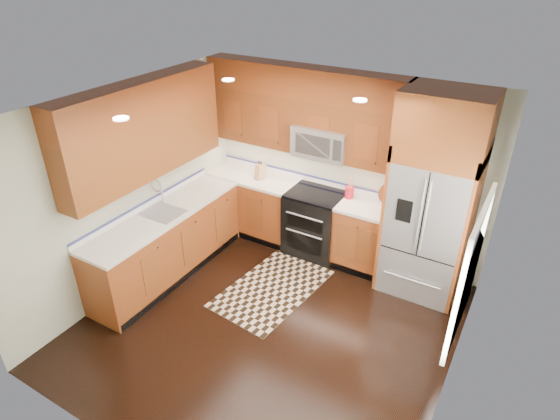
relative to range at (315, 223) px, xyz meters
The scene contains 16 objects.
ground 1.75m from the range, 81.47° to the right, with size 4.00×4.00×0.00m, color black.
wall_back 0.93m from the range, 53.04° to the left, with size 4.00×0.02×2.60m, color silver.
wall_left 2.56m from the range, 136.38° to the right, with size 0.02×4.00×2.60m, color silver.
wall_right 2.92m from the range, 36.55° to the right, with size 0.02×4.00×2.60m, color silver.
window 2.83m from the range, 33.39° to the right, with size 0.04×1.10×1.30m.
base_cabinets 1.25m from the range, 141.90° to the right, with size 2.85×3.00×0.90m.
countertop 1.16m from the range, 142.09° to the right, with size 2.86×3.01×0.04m.
upper_cabinets 1.89m from the range, 147.22° to the right, with size 2.85×3.00×1.15m.
range is the anchor object (origin of this frame).
microwave 1.20m from the range, 90.19° to the left, with size 0.76×0.40×0.42m.
refrigerator 1.76m from the range, ahead, with size 0.98×0.75×2.60m.
sink_faucet 2.13m from the range, 135.87° to the right, with size 0.54×0.44×0.37m.
rug 1.17m from the range, 93.27° to the right, with size 0.95×1.58×0.01m, color black.
knife_block 1.10m from the range, behind, with size 0.12×0.15×0.27m.
utensil_crock 0.75m from the range, 15.74° to the left, with size 0.13×0.13×0.34m.
cutting_board 1.09m from the range, 13.43° to the left, with size 0.29×0.29×0.02m, color brown.
Camera 1 is at (2.22, -3.52, 3.90)m, focal length 30.00 mm.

